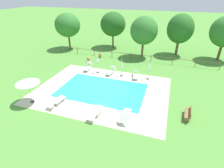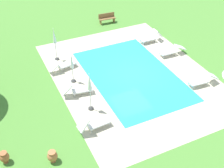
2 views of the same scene
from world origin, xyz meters
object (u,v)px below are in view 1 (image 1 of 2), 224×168
(patio_umbrella_closed_row_west, at_px, (97,59))
(wooden_bench_lawn_side, at_px, (188,113))
(tree_west_mid, at_px, (68,25))
(sun_lounger_north_mid, at_px, (57,101))
(patio_umbrella_closed_row_centre, at_px, (122,65))
(sun_lounger_north_far, at_px, (136,75))
(patio_umbrella_open_foreground, at_px, (27,81))
(sun_lounger_north_end, at_px, (126,115))
(sun_lounger_south_mid, at_px, (96,112))
(tree_east_mid, at_px, (144,31))
(sun_lounger_north_near_steps, at_px, (88,67))
(terracotta_urn_by_tree, at_px, (100,55))
(tree_centre, at_px, (113,24))
(tree_far_west, at_px, (180,29))
(sun_lounger_south_near_corner, at_px, (111,71))
(terracotta_urn_near_fence, at_px, (89,59))
(patio_umbrella_closed_row_mid_west, at_px, (149,65))

(patio_umbrella_closed_row_west, relative_size, wooden_bench_lawn_side, 1.67)
(wooden_bench_lawn_side, distance_m, tree_west_mid, 23.31)
(sun_lounger_north_mid, height_order, patio_umbrella_closed_row_centre, patio_umbrella_closed_row_centre)
(sun_lounger_north_far, xyz_separation_m, patio_umbrella_open_foreground, (-7.93, -8.04, 1.81))
(sun_lounger_north_end, relative_size, sun_lounger_south_mid, 0.91)
(patio_umbrella_open_foreground, bearing_deg, tree_east_mid, 64.41)
(sun_lounger_north_near_steps, xyz_separation_m, patio_umbrella_closed_row_west, (1.55, -0.42, 1.37))
(patio_umbrella_open_foreground, distance_m, wooden_bench_lawn_side, 13.70)
(terracotta_urn_by_tree, bearing_deg, tree_west_mid, 158.76)
(tree_centre, height_order, tree_east_mid, tree_east_mid)
(sun_lounger_north_end, distance_m, terracotta_urn_by_tree, 14.56)
(patio_umbrella_closed_row_centre, distance_m, tree_far_west, 12.13)
(sun_lounger_north_mid, bearing_deg, patio_umbrella_open_foreground, -169.21)
(sun_lounger_north_end, xyz_separation_m, tree_west_mid, (-14.00, 15.20, 3.57))
(sun_lounger_north_far, bearing_deg, patio_umbrella_open_foreground, -134.61)
(patio_umbrella_closed_row_centre, bearing_deg, tree_centre, 113.21)
(sun_lounger_north_mid, xyz_separation_m, sun_lounger_north_far, (5.57, 7.59, -0.00))
(patio_umbrella_open_foreground, distance_m, tree_west_mid, 16.62)
(sun_lounger_south_mid, distance_m, patio_umbrella_open_foreground, 6.57)
(sun_lounger_south_near_corner, xyz_separation_m, tree_east_mid, (2.51, 7.31, 3.56))
(sun_lounger_north_near_steps, xyz_separation_m, tree_centre, (-0.14, 10.61, 3.53))
(sun_lounger_north_mid, relative_size, sun_lounger_north_end, 1.09)
(sun_lounger_north_mid, bearing_deg, tree_far_west, 60.63)
(patio_umbrella_closed_row_west, xyz_separation_m, wooden_bench_lawn_side, (10.20, -5.69, -1.30))
(sun_lounger_north_near_steps, distance_m, tree_west_mid, 10.73)
(tree_far_west, xyz_separation_m, tree_centre, (-10.77, 0.82, -0.07))
(sun_lounger_south_mid, bearing_deg, tree_east_mid, 86.06)
(sun_lounger_south_mid, distance_m, patio_umbrella_closed_row_west, 8.48)
(wooden_bench_lawn_side, relative_size, terracotta_urn_by_tree, 2.33)
(patio_umbrella_closed_row_centre, xyz_separation_m, tree_west_mid, (-11.53, 7.76, 2.53))
(sun_lounger_north_near_steps, height_order, sun_lounger_north_end, sun_lounger_north_near_steps)
(patio_umbrella_closed_row_centre, height_order, terracotta_urn_by_tree, patio_umbrella_closed_row_centre)
(sun_lounger_south_near_corner, xyz_separation_m, terracotta_urn_near_fence, (-4.37, 2.89, -0.03))
(sun_lounger_south_mid, relative_size, tree_east_mid, 0.35)
(tree_west_mid, relative_size, tree_east_mid, 0.99)
(wooden_bench_lawn_side, bearing_deg, terracotta_urn_near_fence, 145.85)
(sun_lounger_north_near_steps, xyz_separation_m, sun_lounger_north_far, (6.26, -0.26, -0.04))
(sun_lounger_north_end, distance_m, patio_umbrella_closed_row_centre, 7.91)
(sun_lounger_north_near_steps, distance_m, terracotta_urn_by_tree, 4.76)
(sun_lounger_north_mid, bearing_deg, patio_umbrella_closed_row_west, 83.44)
(sun_lounger_north_far, xyz_separation_m, sun_lounger_south_mid, (-1.62, -7.93, -0.01))
(sun_lounger_south_near_corner, distance_m, patio_umbrella_closed_row_mid_west, 4.68)
(sun_lounger_north_far, height_order, patio_umbrella_closed_row_mid_west, patio_umbrella_closed_row_mid_west)
(wooden_bench_lawn_side, bearing_deg, tree_far_west, 94.05)
(sun_lounger_north_far, relative_size, tree_west_mid, 0.36)
(patio_umbrella_closed_row_west, relative_size, tree_centre, 0.43)
(sun_lounger_north_far, distance_m, terracotta_urn_near_fence, 7.99)
(terracotta_urn_by_tree, distance_m, tree_west_mid, 8.04)
(patio_umbrella_open_foreground, distance_m, tree_centre, 19.05)
(sun_lounger_north_far, relative_size, wooden_bench_lawn_side, 1.39)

